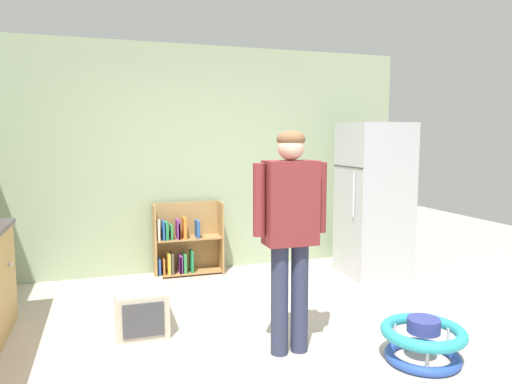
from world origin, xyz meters
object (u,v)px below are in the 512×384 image
(bookshelf, at_px, (184,243))
(pet_carrier, at_px, (141,308))
(standing_person, at_px, (290,222))
(refrigerator, at_px, (374,200))
(baby_walker, at_px, (423,340))

(bookshelf, xyz_separation_m, pet_carrier, (-0.61, -1.51, -0.19))
(bookshelf, height_order, standing_person, standing_person)
(refrigerator, height_order, bookshelf, refrigerator)
(refrigerator, height_order, baby_walker, refrigerator)
(bookshelf, distance_m, pet_carrier, 1.64)
(refrigerator, xyz_separation_m, pet_carrier, (-2.74, -0.84, -0.71))
(baby_walker, bearing_deg, pet_carrier, 147.27)
(baby_walker, distance_m, pet_carrier, 2.25)
(bookshelf, relative_size, standing_person, 0.51)
(refrigerator, bearing_deg, pet_carrier, -162.97)
(baby_walker, xyz_separation_m, pet_carrier, (-1.89, 1.22, 0.02))
(pet_carrier, bearing_deg, standing_person, -37.23)
(bookshelf, bearing_deg, standing_person, -79.57)
(refrigerator, bearing_deg, bookshelf, 162.53)
(refrigerator, bearing_deg, standing_person, -136.55)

